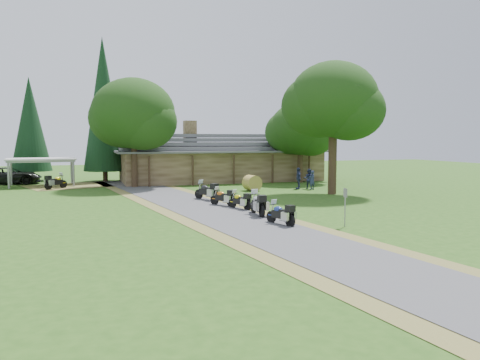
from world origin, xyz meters
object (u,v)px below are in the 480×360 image
object	(u,v)px
carport	(42,172)
motorcycle_carport_a	(56,181)
car_dark_suv	(9,172)
lodge	(221,157)
motorcycle_row_a	(280,213)
motorcycle_row_d	(223,197)
motorcycle_row_b	(258,203)
motorcycle_row_c	(240,200)
hay_bale	(252,183)
motorcycle_row_e	(206,190)

from	to	relation	value
carport	motorcycle_carport_a	distance (m)	3.56
car_dark_suv	motorcycle_carport_a	world-z (taller)	car_dark_suv
lodge	motorcycle_row_a	bearing A→B (deg)	-99.64
motorcycle_row_a	motorcycle_row_d	bearing A→B (deg)	-12.47
motorcycle_row_b	motorcycle_carport_a	xyz separation A→B (m)	(-11.53, 18.75, -0.02)
motorcycle_row_c	motorcycle_carport_a	distance (m)	19.78
motorcycle_row_b	motorcycle_row_c	bearing A→B (deg)	8.30
motorcycle_carport_a	car_dark_suv	bearing A→B (deg)	83.95
carport	motorcycle_row_d	world-z (taller)	carport
lodge	hay_bale	bearing A→B (deg)	-91.70
carport	motorcycle_row_a	world-z (taller)	carport
hay_bale	motorcycle_row_e	bearing A→B (deg)	-138.20
car_dark_suv	motorcycle_row_c	world-z (taller)	car_dark_suv
motorcycle_row_a	motorcycle_row_c	bearing A→B (deg)	-16.45
motorcycle_row_a	hay_bale	size ratio (longest dim) A/B	1.36
motorcycle_row_a	motorcycle_row_e	size ratio (longest dim) A/B	0.88
lodge	motorcycle_carport_a	bearing A→B (deg)	-167.30
motorcycle_row_e	car_dark_suv	bearing A→B (deg)	11.74
lodge	motorcycle_carport_a	world-z (taller)	lodge
motorcycle_row_c	motorcycle_carport_a	bearing A→B (deg)	10.34
car_dark_suv	motorcycle_row_e	bearing A→B (deg)	-138.85
motorcycle_row_a	motorcycle_row_c	distance (m)	5.67
motorcycle_row_e	motorcycle_carport_a	size ratio (longest dim) A/B	1.01
motorcycle_row_b	motorcycle_row_e	distance (m)	7.46
motorcycle_row_e	hay_bale	distance (m)	6.86
lodge	motorcycle_row_d	distance (m)	18.88
motorcycle_row_b	hay_bale	size ratio (longest dim) A/B	1.58
motorcycle_row_e	motorcycle_row_a	bearing A→B (deg)	157.10
car_dark_suv	motorcycle_row_b	bearing A→B (deg)	-146.65
motorcycle_row_c	motorcycle_row_d	bearing A→B (deg)	-5.73
motorcycle_row_d	motorcycle_row_a	bearing A→B (deg)	153.33
motorcycle_row_c	motorcycle_row_d	xyz separation A→B (m)	(-0.59, 1.73, 0.03)
carport	hay_bale	distance (m)	19.69
carport	motorcycle_row_d	size ratio (longest dim) A/B	3.34
motorcycle_row_d	motorcycle_row_e	distance (m)	3.13
car_dark_suv	motorcycle_row_b	size ratio (longest dim) A/B	3.08
carport	hay_bale	size ratio (longest dim) A/B	4.53
motorcycle_row_a	motorcycle_row_d	world-z (taller)	motorcycle_row_a
carport	hay_bale	xyz separation A→B (m)	(16.92, -10.04, -0.63)
motorcycle_row_b	motorcycle_row_a	bearing A→B (deg)	-175.28
motorcycle_row_c	motorcycle_row_e	bearing A→B (deg)	-14.57
motorcycle_row_b	motorcycle_row_c	xyz separation A→B (m)	(-0.20, 2.54, -0.12)
carport	motorcycle_carport_a	bearing A→B (deg)	-71.56
car_dark_suv	motorcycle_row_c	xyz separation A→B (m)	(15.79, -22.26, -0.63)
motorcycle_row_c	motorcycle_carport_a	world-z (taller)	motorcycle_carport_a
motorcycle_row_d	carport	bearing A→B (deg)	1.15
hay_bale	motorcycle_row_d	bearing A→B (deg)	-122.22
motorcycle_row_d	hay_bale	size ratio (longest dim) A/B	1.36
car_dark_suv	motorcycle_row_e	distance (m)	22.95
motorcycle_row_c	motorcycle_row_b	bearing A→B (deg)	159.81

